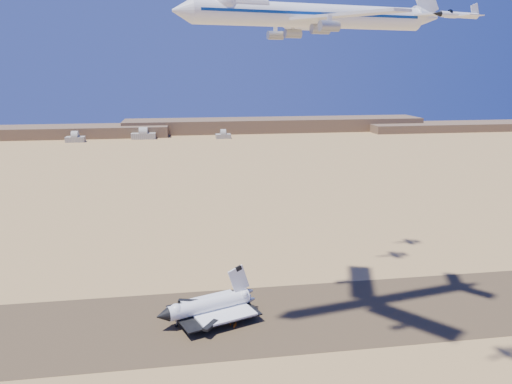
{
  "coord_description": "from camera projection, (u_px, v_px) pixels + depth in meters",
  "views": [
    {
      "loc": [
        -17.44,
        -157.87,
        85.18
      ],
      "look_at": [
        8.73,
        8.0,
        43.92
      ],
      "focal_mm": 35.0,
      "sensor_mm": 36.0,
      "label": 1
    }
  ],
  "objects": [
    {
      "name": "carrier_747",
      "position": [
        305.0,
        15.0,
        149.91
      ],
      "size": [
        88.7,
        67.43,
        22.01
      ],
      "rotation": [
        0.0,
        0.0,
        0.18
      ],
      "color": "white"
    },
    {
      "name": "chase_jet_e",
      "position": [
        363.0,
        27.0,
        213.95
      ],
      "size": [
        15.19,
        8.02,
        3.79
      ],
      "rotation": [
        0.0,
        0.0,
        0.01
      ],
      "color": "white"
    },
    {
      "name": "chase_jet_d",
      "position": [
        340.0,
        18.0,
        195.24
      ],
      "size": [
        16.4,
        8.87,
        4.08
      ],
      "rotation": [
        0.0,
        0.0,
        0.07
      ],
      "color": "white"
    },
    {
      "name": "runway",
      "position": [
        235.0,
        320.0,
        174.4
      ],
      "size": [
        600.0,
        50.0,
        0.06
      ],
      "primitive_type": "cube",
      "color": "brown",
      "rests_on": "ground"
    },
    {
      "name": "ground",
      "position": [
        235.0,
        320.0,
        174.41
      ],
      "size": [
        1200.0,
        1200.0,
        0.0
      ],
      "primitive_type": "plane",
      "color": "tan",
      "rests_on": "ground"
    },
    {
      "name": "crew_c",
      "position": [
        230.0,
        324.0,
        170.15
      ],
      "size": [
        1.04,
        1.01,
        1.64
      ],
      "primitive_type": "imported",
      "rotation": [
        0.0,
        0.0,
        2.4
      ],
      "color": "#CC5F0C",
      "rests_on": "runway"
    },
    {
      "name": "shuttle",
      "position": [
        208.0,
        307.0,
        173.91
      ],
      "size": [
        36.68,
        29.9,
        17.85
      ],
      "rotation": [
        0.0,
        0.0,
        0.35
      ],
      "color": "white",
      "rests_on": "runway"
    },
    {
      "name": "ridgeline",
      "position": [
        238.0,
        127.0,
        688.28
      ],
      "size": [
        960.0,
        90.0,
        18.0
      ],
      "color": "brown",
      "rests_on": "ground"
    },
    {
      "name": "chase_jet_a",
      "position": [
        458.0,
        15.0,
        116.06
      ],
      "size": [
        14.21,
        8.27,
        3.62
      ],
      "rotation": [
        0.0,
        0.0,
        0.29
      ],
      "color": "white"
    },
    {
      "name": "crew_a",
      "position": [
        236.0,
        324.0,
        169.54
      ],
      "size": [
        0.45,
        0.67,
        1.8
      ],
      "primitive_type": "imported",
      "rotation": [
        0.0,
        0.0,
        1.55
      ],
      "color": "#CC5F0C",
      "rests_on": "runway"
    },
    {
      "name": "hangars",
      "position": [
        140.0,
        136.0,
        622.51
      ],
      "size": [
        200.5,
        29.5,
        30.0
      ],
      "color": "#ADA799",
      "rests_on": "ground"
    },
    {
      "name": "crew_b",
      "position": [
        234.0,
        326.0,
        168.27
      ],
      "size": [
        0.72,
        0.95,
        1.72
      ],
      "primitive_type": "imported",
      "rotation": [
        0.0,
        0.0,
        1.89
      ],
      "color": "#CC5F0C",
      "rests_on": "runway"
    }
  ]
}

